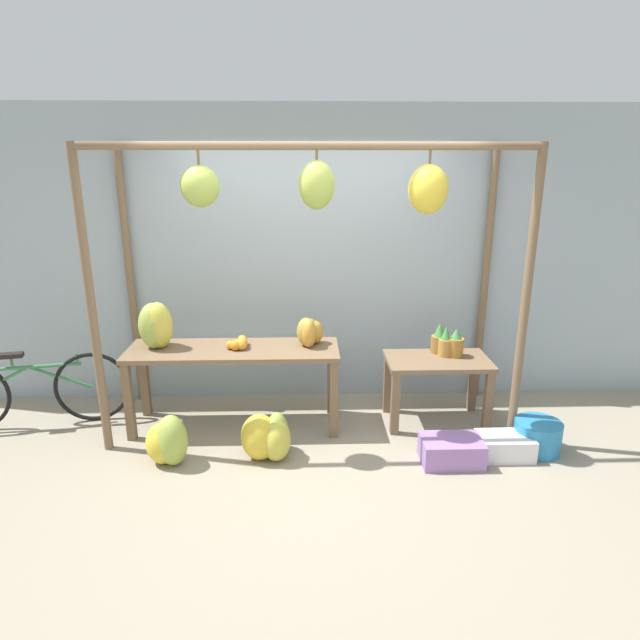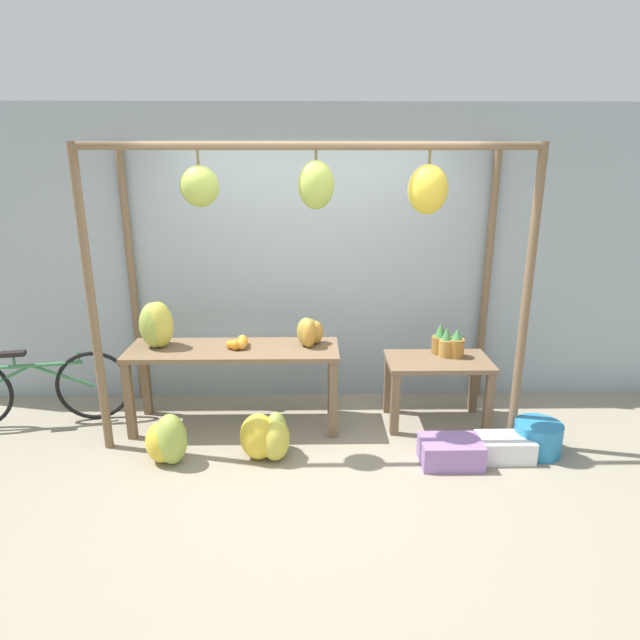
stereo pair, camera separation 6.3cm
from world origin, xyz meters
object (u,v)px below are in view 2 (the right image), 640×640
object	(u,v)px
fruit_crate_white	(451,452)
banana_pile_ground_left	(167,441)
orange_pile	(240,343)
banana_pile_ground_right	(269,437)
blue_bucket	(538,438)
fruit_crate_purple	(504,447)
pineapple_cluster	(447,343)
banana_pile_on_table	(156,326)
papaya_pile	(310,332)
parked_bicycle	(34,388)

from	to	relation	value
fruit_crate_white	banana_pile_ground_left	bearing A→B (deg)	178.57
orange_pile	banana_pile_ground_right	xyz separation A→B (m)	(0.28, -0.56, -0.60)
blue_bucket	fruit_crate_purple	bearing A→B (deg)	-164.02
pineapple_cluster	fruit_crate_purple	xyz separation A→B (m)	(0.33, -0.73, -0.64)
orange_pile	fruit_crate_purple	xyz separation A→B (m)	(2.17, -0.61, -0.69)
orange_pile	banana_pile_ground_left	distance (m)	1.00
banana_pile_ground_right	blue_bucket	bearing A→B (deg)	1.11
banana_pile_on_table	fruit_crate_purple	xyz separation A→B (m)	(2.89, -0.65, -0.84)
fruit_crate_white	fruit_crate_purple	size ratio (longest dim) A/B	1.11
orange_pile	pineapple_cluster	size ratio (longest dim) A/B	0.80
banana_pile_ground_right	fruit_crate_white	distance (m)	1.44
fruit_crate_white	fruit_crate_purple	world-z (taller)	fruit_crate_white
banana_pile_on_table	blue_bucket	world-z (taller)	banana_pile_on_table
fruit_crate_white	fruit_crate_purple	distance (m)	0.46
banana_pile_ground_left	fruit_crate_white	size ratio (longest dim) A/B	0.93
papaya_pile	fruit_crate_purple	size ratio (longest dim) A/B	0.66
papaya_pile	parked_bicycle	bearing A→B (deg)	-179.45
orange_pile	parked_bicycle	world-z (taller)	orange_pile
papaya_pile	fruit_crate_purple	distance (m)	1.86
banana_pile_on_table	blue_bucket	distance (m)	3.34
pineapple_cluster	blue_bucket	world-z (taller)	pineapple_cluster
banana_pile_on_table	banana_pile_ground_right	xyz separation A→B (m)	(1.01, -0.60, -0.75)
papaya_pile	banana_pile_on_table	bearing A→B (deg)	-178.99
banana_pile_ground_left	fruit_crate_purple	size ratio (longest dim) A/B	1.03
orange_pile	papaya_pile	distance (m)	0.62
banana_pile_ground_left	parked_bicycle	distance (m)	1.51
banana_pile_on_table	papaya_pile	world-z (taller)	banana_pile_on_table
pineapple_cluster	fruit_crate_purple	world-z (taller)	pineapple_cluster
banana_pile_ground_left	banana_pile_ground_right	distance (m)	0.80
banana_pile_ground_left	banana_pile_ground_right	size ratio (longest dim) A/B	0.98
banana_pile_ground_right	orange_pile	bearing A→B (deg)	116.69
banana_pile_ground_left	banana_pile_ground_right	xyz separation A→B (m)	(0.80, 0.07, -0.01)
fruit_crate_white	blue_bucket	size ratio (longest dim) A/B	1.26
banana_pile_ground_right	banana_pile_ground_left	bearing A→B (deg)	-175.33
orange_pile	fruit_crate_white	world-z (taller)	orange_pile
fruit_crate_white	parked_bicycle	distance (m)	3.66
banana_pile_ground_left	parked_bicycle	world-z (taller)	parked_bicycle
banana_pile_ground_left	banana_pile_ground_right	bearing A→B (deg)	4.67
pineapple_cluster	papaya_pile	size ratio (longest dim) A/B	1.01
blue_bucket	parked_bicycle	size ratio (longest dim) A/B	0.23
pineapple_cluster	fruit_crate_purple	bearing A→B (deg)	-65.84
orange_pile	fruit_crate_purple	bearing A→B (deg)	-15.63
banana_pile_ground_right	fruit_crate_white	bearing A→B (deg)	-4.84
orange_pile	fruit_crate_white	xyz separation A→B (m)	(1.72, -0.69, -0.68)
pineapple_cluster	banana_pile_on_table	bearing A→B (deg)	-178.14
pineapple_cluster	fruit_crate_purple	distance (m)	1.02
papaya_pile	blue_bucket	bearing A→B (deg)	-17.39
pineapple_cluster	papaya_pile	bearing A→B (deg)	-177.23
papaya_pile	orange_pile	bearing A→B (deg)	-174.22
pineapple_cluster	parked_bicycle	xyz separation A→B (m)	(-3.70, -0.08, -0.38)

